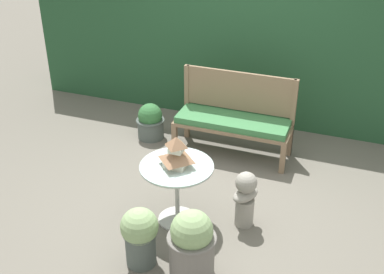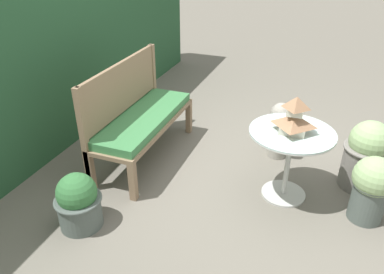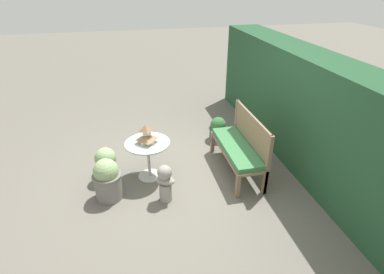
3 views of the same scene
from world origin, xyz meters
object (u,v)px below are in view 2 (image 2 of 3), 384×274
Objects in this scene: garden_bust at (279,128)px; potted_plant_bench_left at (78,202)px; garden_bench at (145,122)px; patio_table at (290,146)px; pagoda_birdhouse at (295,117)px; potted_plant_path_edge at (372,187)px; potted_plant_bench_right at (367,155)px.

garden_bust reaches higher than potted_plant_bench_left.
garden_bust is (0.50, -1.27, -0.09)m from garden_bench.
patio_table is 1.48× the size of potted_plant_bench_left.
pagoda_birdhouse reaches higher than potted_plant_path_edge.
potted_plant_path_edge is at bearing -96.67° from patio_table.
garden_bench reaches higher than potted_plant_bench_left.
pagoda_birdhouse is at bearing -95.48° from garden_bench.
patio_table is 0.78m from potted_plant_bench_right.
garden_bench is 1.45m from patio_table.
potted_plant_path_edge is 0.87× the size of potted_plant_bench_right.
garden_bust is at bearing 15.02° from pagoda_birdhouse.
patio_table reaches higher than potted_plant_path_edge.
potted_plant_path_edge is at bearing -67.31° from potted_plant_bench_left.
garden_bench is 2.13m from potted_plant_path_edge.
pagoda_birdhouse is at bearing -56.48° from potted_plant_bench_left.
pagoda_birdhouse is 0.88m from potted_plant_bench_right.
garden_bench is 1.37m from garden_bust.
patio_table is 0.70m from potted_plant_path_edge.
pagoda_birdhouse is 0.51× the size of garden_bust.
potted_plant_path_edge is 0.47m from potted_plant_bench_right.
potted_plant_path_edge is (-0.72, -0.84, -0.01)m from garden_bust.
patio_table is 0.27m from pagoda_birdhouse.
patio_table is 1.08× the size of potted_plant_bench_right.
garden_bust is (0.64, 0.17, -0.45)m from pagoda_birdhouse.
potted_plant_bench_right is at bearing 3.51° from potted_plant_path_edge.
potted_plant_bench_left is (-0.97, 1.47, -0.28)m from patio_table.
pagoda_birdhouse is at bearing 83.33° from potted_plant_path_edge.
potted_plant_bench_right reaches higher than potted_plant_bench_left.
garden_bench is 2.11m from potted_plant_bench_right.
potted_plant_bench_right is 1.37× the size of potted_plant_bench_left.
pagoda_birdhouse is at bearing 133.58° from garden_bust.
garden_bust reaches higher than potted_plant_path_edge.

